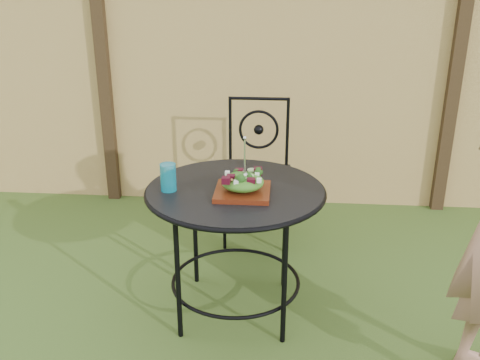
{
  "coord_description": "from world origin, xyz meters",
  "views": [
    {
      "loc": [
        0.07,
        -1.83,
        1.75
      ],
      "look_at": [
        -0.14,
        0.71,
        0.75
      ],
      "focal_mm": 40.0,
      "sensor_mm": 36.0,
      "label": 1
    }
  ],
  "objects": [
    {
      "name": "fence",
      "position": [
        -0.0,
        2.19,
        0.95
      ],
      "size": [
        8.0,
        0.12,
        1.9
      ],
      "color": "#DFBB6E",
      "rests_on": "ground"
    },
    {
      "name": "patio_table",
      "position": [
        -0.16,
        0.66,
        0.59
      ],
      "size": [
        0.92,
        0.92,
        0.72
      ],
      "color": "black",
      "rests_on": "ground"
    },
    {
      "name": "patio_chair",
      "position": [
        -0.1,
        1.61,
        0.5
      ],
      "size": [
        0.46,
        0.46,
        0.95
      ],
      "color": "black",
      "rests_on": "ground"
    },
    {
      "name": "salad_plate",
      "position": [
        -0.12,
        0.59,
        0.74
      ],
      "size": [
        0.27,
        0.27,
        0.02
      ],
      "primitive_type": "cube",
      "color": "#4E190B",
      "rests_on": "patio_table"
    },
    {
      "name": "salad",
      "position": [
        -0.12,
        0.59,
        0.79
      ],
      "size": [
        0.21,
        0.21,
        0.08
      ],
      "primitive_type": "ellipsoid",
      "color": "#235614",
      "rests_on": "salad_plate"
    },
    {
      "name": "fork",
      "position": [
        -0.11,
        0.59,
        0.92
      ],
      "size": [
        0.01,
        0.01,
        0.18
      ],
      "primitive_type": "cylinder",
      "color": "silver",
      "rests_on": "salad"
    },
    {
      "name": "drinking_glass",
      "position": [
        -0.49,
        0.61,
        0.79
      ],
      "size": [
        0.08,
        0.08,
        0.14
      ],
      "primitive_type": "cylinder",
      "color": "#0C768C",
      "rests_on": "patio_table"
    }
  ]
}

